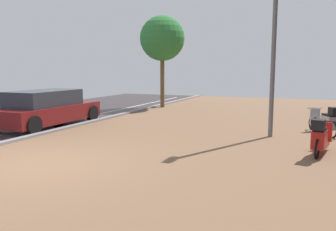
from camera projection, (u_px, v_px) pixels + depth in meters
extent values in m
cube|color=brown|center=(257.00, 196.00, 5.84)|extent=(14.40, 40.00, 0.05)
torus|color=black|center=(332.00, 130.00, 10.63)|extent=(0.30, 0.51, 0.55)
torus|color=black|center=(313.00, 123.00, 11.83)|extent=(0.30, 0.51, 0.55)
cube|color=#A4A6AD|center=(322.00, 127.00, 11.24)|extent=(0.56, 0.73, 0.08)
cube|color=#A4A6AD|center=(329.00, 122.00, 10.82)|extent=(0.51, 0.61, 0.42)
cube|color=black|center=(329.00, 115.00, 10.79)|extent=(0.45, 0.55, 0.06)
cylinder|color=#A4A6AD|center=(314.00, 116.00, 11.77)|extent=(0.12, 0.14, 0.55)
cube|color=#A4A6AD|center=(315.00, 117.00, 11.70)|extent=(0.32, 0.22, 0.54)
cylinder|color=black|center=(315.00, 108.00, 11.71)|extent=(0.48, 0.26, 0.03)
cube|color=black|center=(335.00, 111.00, 10.51)|extent=(0.38, 0.38, 0.24)
torus|color=black|center=(317.00, 149.00, 8.14)|extent=(0.14, 0.52, 0.51)
torus|color=black|center=(326.00, 140.00, 9.19)|extent=(0.14, 0.52, 0.51)
cube|color=red|center=(322.00, 145.00, 8.67)|extent=(0.40, 0.75, 0.08)
cube|color=red|center=(319.00, 139.00, 8.30)|extent=(0.39, 0.60, 0.43)
cube|color=black|center=(320.00, 129.00, 8.27)|extent=(0.35, 0.54, 0.06)
cylinder|color=red|center=(326.00, 130.00, 9.13)|extent=(0.09, 0.13, 0.52)
cube|color=red|center=(325.00, 132.00, 9.07)|extent=(0.33, 0.14, 0.51)
cylinder|color=black|center=(326.00, 121.00, 9.08)|extent=(0.52, 0.12, 0.03)
cube|color=black|center=(318.00, 125.00, 8.01)|extent=(0.33, 0.33, 0.24)
cube|color=maroon|center=(48.00, 113.00, 12.84)|extent=(1.77, 4.28, 0.59)
cube|color=#282D38|center=(44.00, 98.00, 12.63)|extent=(1.49, 2.65, 0.56)
cylinder|color=black|center=(59.00, 111.00, 14.66)|extent=(0.20, 0.62, 0.62)
cylinder|color=black|center=(92.00, 113.00, 14.02)|extent=(0.20, 0.62, 0.62)
cylinder|color=black|center=(33.00, 125.00, 11.05)|extent=(0.20, 0.62, 0.62)
cylinder|color=slate|center=(274.00, 46.00, 10.43)|extent=(0.14, 0.14, 5.59)
cylinder|color=brown|center=(162.00, 81.00, 18.86)|extent=(0.23, 0.23, 2.89)
sphere|color=#317C38|center=(162.00, 38.00, 18.55)|extent=(2.42, 2.42, 2.42)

